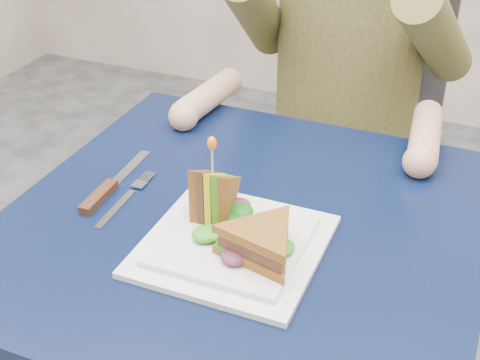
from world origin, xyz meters
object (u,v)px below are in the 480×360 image
at_px(table, 244,258).
at_px(fork, 124,200).
at_px(chair, 351,129).
at_px(plate, 233,244).
at_px(sandwich_flat, 262,242).
at_px(knife, 105,191).
at_px(sandwich_upright, 213,196).

height_order(table, fork, fork).
relative_size(chair, plate, 3.58).
distance_m(chair, plate, 0.83).
relative_size(sandwich_flat, knife, 0.77).
relative_size(chair, knife, 4.20).
xyz_separation_m(chair, sandwich_flat, (0.07, -0.83, 0.23)).
distance_m(sandwich_flat, fork, 0.29).
height_order(chair, sandwich_upright, chair).
relative_size(plate, knife, 1.17).
relative_size(sandwich_upright, knife, 0.62).
bearing_deg(table, knife, -174.79).
bearing_deg(sandwich_upright, table, 39.04).
distance_m(plate, knife, 0.27).
bearing_deg(sandwich_upright, fork, 179.29).
distance_m(plate, fork, 0.22).
bearing_deg(sandwich_flat, knife, 165.93).
bearing_deg(plate, chair, 91.01).
bearing_deg(sandwich_upright, plate, -40.46).
xyz_separation_m(fork, knife, (-0.04, 0.01, 0.00)).
height_order(chair, plate, chair).
bearing_deg(table, plate, -79.36).
xyz_separation_m(sandwich_flat, knife, (-0.31, 0.08, -0.04)).
height_order(table, sandwich_upright, sandwich_upright).
distance_m(plate, sandwich_flat, 0.07).
bearing_deg(knife, chair, 72.04).
height_order(plate, knife, plate).
xyz_separation_m(table, knife, (-0.25, -0.02, 0.09)).
height_order(sandwich_flat, fork, sandwich_flat).
bearing_deg(plate, sandwich_flat, -24.44).
bearing_deg(table, fork, -171.85).
bearing_deg(sandwich_flat, fork, 165.21).
bearing_deg(sandwich_upright, knife, 177.56).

